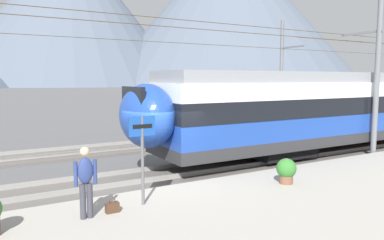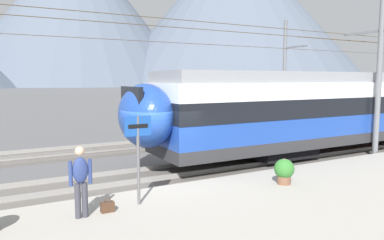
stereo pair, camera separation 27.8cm
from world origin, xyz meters
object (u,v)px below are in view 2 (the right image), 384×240
catenary_mast_far_side (286,73)px  handbag_beside_passenger (107,207)px  platform_sign (138,140)px  potted_plant_by_shelter (284,170)px  catenary_mast_mid (377,61)px  passenger_walking (81,178)px

catenary_mast_far_side → handbag_beside_passenger: bearing=-145.4°
platform_sign → potted_plant_by_shelter: (4.58, -0.42, -1.24)m
handbag_beside_passenger → potted_plant_by_shelter: (5.46, -0.26, 0.31)m
catenary_mast_mid → passenger_walking: bearing=-172.3°
catenary_mast_far_side → passenger_walking: 20.11m
catenary_mast_mid → passenger_walking: catenary_mast_mid is taller
catenary_mast_far_side → passenger_walking: catenary_mast_far_side is taller
potted_plant_by_shelter → platform_sign: bearing=174.8°
catenary_mast_far_side → handbag_beside_passenger: catenary_mast_far_side is taller
catenary_mast_mid → potted_plant_by_shelter: size_ratio=56.95×
catenary_mast_far_side → potted_plant_by_shelter: bearing=-132.9°
passenger_walking → handbag_beside_passenger: passenger_walking is taller
catenary_mast_far_side → passenger_walking: (-16.57, -11.07, -2.72)m
catenary_mast_far_side → platform_sign: bearing=-144.2°
catenary_mast_mid → handbag_beside_passenger: 13.23m
catenary_mast_far_side → handbag_beside_passenger: (-15.94, -11.01, -3.54)m
catenary_mast_mid → catenary_mast_far_side: (3.41, 9.30, -0.36)m
catenary_mast_mid → potted_plant_by_shelter: catenary_mast_mid is taller
catenary_mast_mid → potted_plant_by_shelter: (-7.07, -1.97, -3.58)m
platform_sign → catenary_mast_mid: bearing=7.6°
catenary_mast_far_side → platform_sign: size_ratio=19.55×
catenary_mast_mid → handbag_beside_passenger: catenary_mast_mid is taller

